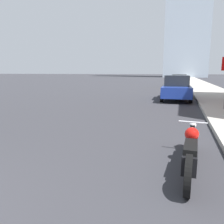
# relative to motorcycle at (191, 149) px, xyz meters

# --- Properties ---
(sidewalk) EXTENTS (3.29, 240.00, 0.15)m
(sidewalk) POSITION_rel_motorcycle_xyz_m (2.43, 36.18, -0.30)
(sidewalk) COLOR #B2ADA3
(sidewalk) RESTS_ON ground_plane
(motorcycle) EXTENTS (0.62, 2.68, 0.75)m
(motorcycle) POSITION_rel_motorcycle_xyz_m (0.00, 0.00, 0.00)
(motorcycle) COLOR black
(motorcycle) RESTS_ON ground_plane
(parked_car_blue) EXTENTS (1.98, 4.63, 1.64)m
(parked_car_blue) POSITION_rel_motorcycle_xyz_m (-0.50, 11.02, 0.43)
(parked_car_blue) COLOR #1E3899
(parked_car_blue) RESTS_ON ground_plane
(parked_car_yellow) EXTENTS (2.07, 4.56, 1.58)m
(parked_car_yellow) POSITION_rel_motorcycle_xyz_m (-0.47, 23.80, 0.43)
(parked_car_yellow) COLOR gold
(parked_car_yellow) RESTS_ON ground_plane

